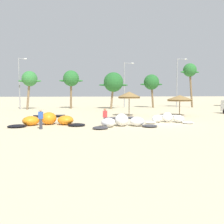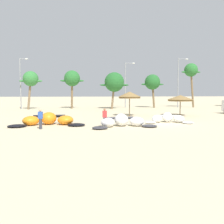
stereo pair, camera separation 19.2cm
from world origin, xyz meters
TOP-DOWN VIEW (x-y plane):
  - ground_plane at (0.00, 0.00)m, footprint 260.00×260.00m
  - kite_far_left at (-10.12, 0.45)m, footprint 6.94×3.27m
  - kite_left at (-3.58, -1.23)m, footprint 5.88×3.08m
  - kite_left_of_center at (1.26, 1.06)m, footprint 4.78×2.56m
  - beach_umbrella_near_van at (-1.39, 7.71)m, footprint 2.80×2.80m
  - beach_umbrella_middle at (5.03, 7.43)m, footprint 3.19×3.19m
  - person_near_kites at (-5.14, -1.50)m, footprint 0.36×0.24m
  - person_by_umbrellas at (-10.35, -1.97)m, footprint 0.36×0.24m
  - palm_leftmost at (-16.16, 20.54)m, footprint 3.87×2.58m
  - palm_left at (-9.30, 22.08)m, footprint 4.26×2.84m
  - palm_left_of_gap at (-1.87, 20.39)m, footprint 5.15×3.44m
  - palm_center_left at (5.66, 22.87)m, footprint 4.33×2.89m
  - palm_center_right at (13.17, 22.88)m, footprint 3.81×2.54m
  - lamppost_west at (-17.92, 21.23)m, footprint 1.48×0.24m
  - lamppost_west_center at (0.85, 24.14)m, footprint 1.94×0.24m
  - lamppost_east_center at (10.93, 23.12)m, footprint 2.02×0.24m

SIDE VIEW (x-z plane):
  - ground_plane at x=0.00m, z-range 0.00..0.00m
  - kite_left_of_center at x=1.26m, z-range -0.11..0.86m
  - kite_left at x=-3.58m, z-range -0.13..0.97m
  - kite_far_left at x=-10.12m, z-range -0.13..1.01m
  - person_near_kites at x=-5.14m, z-range 0.01..1.63m
  - person_by_umbrellas at x=-10.35m, z-range 0.01..1.63m
  - beach_umbrella_middle at x=5.03m, z-range 0.92..3.52m
  - beach_umbrella_near_van at x=-1.39m, z-range 1.10..4.14m
  - palm_left_of_gap at x=-1.87m, z-range 1.45..7.88m
  - palm_center_left at x=5.66m, z-range 1.62..7.92m
  - lamppost_west_center at x=0.85m, z-range 0.55..9.16m
  - lamppost_west at x=-17.92m, z-range 0.50..9.27m
  - palm_leftmost at x=-16.16m, z-range 1.86..8.38m
  - lamppost_east_center at x=10.93m, z-range 0.57..9.97m
  - palm_left at x=-9.30m, z-range 1.90..8.73m
  - palm_center_right at x=13.17m, z-range 2.75..11.19m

